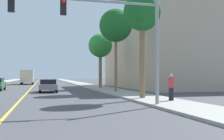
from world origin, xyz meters
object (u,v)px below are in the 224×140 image
object	(u,v)px
car_gray	(48,85)
delivery_truck	(27,77)
palm_near	(142,14)
palm_far	(100,46)
traffic_signal_mast	(97,22)
pedestrian	(171,87)
palm_mid	(116,26)

from	to	relation	value
car_gray	delivery_truck	bearing A→B (deg)	98.37
palm_near	palm_far	bearing A→B (deg)	88.84
traffic_signal_mast	pedestrian	xyz separation A→B (m)	(5.30, 1.78, -3.70)
traffic_signal_mast	delivery_truck	size ratio (longest dim) A/B	1.47
palm_mid	pedestrian	distance (m)	12.17
car_gray	palm_mid	bearing A→B (deg)	-21.71
traffic_signal_mast	palm_far	world-z (taller)	palm_far
delivery_truck	palm_near	bearing A→B (deg)	-75.88
palm_near	palm_far	world-z (taller)	palm_near
palm_near	pedestrian	xyz separation A→B (m)	(1.07, -2.45, -5.33)
palm_mid	traffic_signal_mast	bearing A→B (deg)	-109.83
pedestrian	palm_mid	bearing A→B (deg)	101.49
palm_mid	delivery_truck	distance (m)	31.81
palm_mid	car_gray	world-z (taller)	palm_mid
traffic_signal_mast	palm_mid	distance (m)	13.34
palm_mid	pedestrian	bearing A→B (deg)	-85.48
palm_mid	pedestrian	size ratio (longest dim) A/B	4.98
car_gray	delivery_truck	distance (m)	27.07
palm_mid	delivery_truck	size ratio (longest dim) A/B	1.13
palm_near	car_gray	xyz separation A→B (m)	(-6.52, 10.92, -5.61)
traffic_signal_mast	palm_mid	xyz separation A→B (m)	(4.46, 12.38, 2.22)
car_gray	pedestrian	distance (m)	15.38
delivery_truck	pedestrian	distance (m)	41.72
car_gray	delivery_truck	world-z (taller)	delivery_truck
palm_far	delivery_truck	world-z (taller)	palm_far
car_gray	pedestrian	xyz separation A→B (m)	(7.58, -13.37, 0.29)
palm_mid	car_gray	xyz separation A→B (m)	(-6.75, 2.78, -6.21)
palm_near	delivery_truck	xyz separation A→B (m)	(-10.13, 37.73, -4.79)
delivery_truck	pedestrian	world-z (taller)	delivery_truck
car_gray	traffic_signal_mast	bearing A→B (deg)	-80.74
palm_near	delivery_truck	size ratio (longest dim) A/B	1.02
car_gray	delivery_truck	size ratio (longest dim) A/B	0.59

